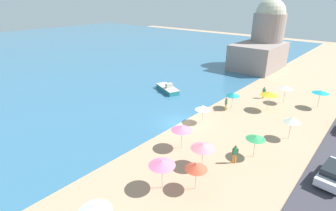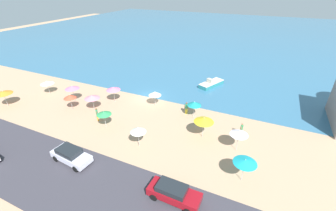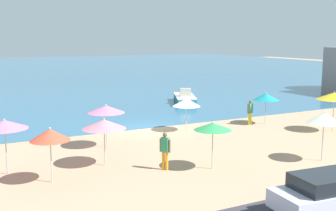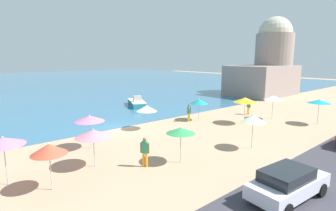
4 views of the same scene
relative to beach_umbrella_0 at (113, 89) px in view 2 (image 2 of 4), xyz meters
name	(u,v)px [view 2 (image 2 of 4)]	position (x,y,z in m)	size (l,w,h in m)	color
ground_plane	(150,97)	(4.13, 3.53, -2.21)	(160.00, 160.00, 0.00)	tan
sea	(224,33)	(4.13, 58.53, -2.19)	(150.00, 110.00, 0.05)	teal
coastal_road	(59,175)	(4.13, -14.47, -2.18)	(80.00, 8.00, 0.06)	#39363F
beach_umbrella_0	(113,89)	(0.00, 0.00, 0.00)	(2.09, 2.09, 2.50)	#B2B2B7
beach_umbrella_1	(245,161)	(20.06, -7.85, 0.07)	(2.13, 2.13, 2.53)	#B2B2B7
beach_umbrella_2	(92,97)	(-1.23, -3.25, -0.14)	(2.14, 2.14, 2.37)	#B2B2B7
beach_umbrella_3	(3,93)	(-13.67, -7.66, -0.04)	(2.47, 2.47, 2.44)	#B2B2B7
beach_umbrella_4	(204,120)	(14.82, -2.96, 0.17)	(2.31, 2.31, 2.70)	#B2B2B7
beach_umbrella_5	(138,130)	(8.88, -7.56, 0.01)	(1.76, 1.76, 2.57)	#B2B2B7
beach_umbrella_6	(194,104)	(12.38, 0.96, -0.21)	(1.89, 1.89, 2.32)	#B2B2B7
beach_umbrella_7	(104,113)	(3.15, -6.13, -0.14)	(1.80, 1.80, 2.32)	#B2B2B7
beach_umbrella_8	(47,83)	(-11.49, -2.09, -0.25)	(2.09, 2.09, 2.25)	#B2B2B7
beach_umbrella_9	(72,88)	(-5.66, -2.45, 0.11)	(2.08, 2.08, 2.60)	#B2B2B7
beach_umbrella_10	(239,133)	(18.88, -3.74, 0.10)	(1.94, 1.94, 2.61)	#B2B2B7
beach_umbrella_11	(70,96)	(-4.08, -4.52, -0.09)	(1.73, 1.73, 2.45)	#B2B2B7
beach_umbrella_12	(155,94)	(6.15, 1.59, -0.27)	(1.86, 1.86, 2.29)	#B2B2B7
bather_0	(242,129)	(18.89, -0.83, -1.24)	(0.28, 0.56, 1.74)	yellow
bather_1	(97,113)	(1.09, -5.22, -1.19)	(0.39, 0.47, 1.82)	orange
bather_2	(187,107)	(11.21, 1.23, -1.20)	(0.56, 0.28, 1.80)	yellow
parked_car_0	(71,155)	(3.89, -12.53, -1.37)	(4.45, 2.17, 1.49)	silver
parked_car_2	(174,193)	(15.18, -12.45, -1.36)	(4.49, 1.84, 1.51)	maroon
skiff_nearshore	(211,84)	(11.91, 11.95, -1.75)	(3.61, 5.44, 1.46)	teal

